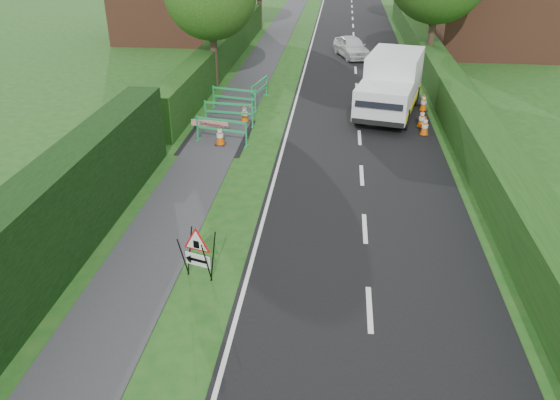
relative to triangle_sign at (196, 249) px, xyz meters
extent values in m
plane|color=#184C15|center=(1.51, -1.75, -0.81)|extent=(120.00, 120.00, 0.00)
cube|color=black|center=(4.01, 33.25, -0.81)|extent=(6.00, 90.00, 0.02)
cube|color=#2D2D30|center=(-1.49, 33.25, -0.81)|extent=(2.00, 90.00, 0.02)
cube|color=black|center=(-3.49, -1.75, -0.81)|extent=(1.10, 18.00, 2.50)
cube|color=#14380F|center=(-3.49, 20.25, -0.81)|extent=(1.00, 24.00, 1.80)
cube|color=#14380F|center=(8.01, 14.25, -0.81)|extent=(1.20, 50.00, 1.50)
cube|color=brown|center=(12.51, 26.25, 1.94)|extent=(7.00, 7.00, 5.50)
cylinder|color=#2D2116|center=(-3.09, 16.25, 0.50)|extent=(0.36, 0.36, 2.62)
cylinder|color=#2D2116|center=(7.91, 20.25, 0.68)|extent=(0.36, 0.36, 2.97)
cylinder|color=#2D2116|center=(-3.09, 32.25, 0.59)|extent=(0.36, 0.36, 2.80)
cylinder|color=#2D2116|center=(7.91, 36.25, 0.41)|extent=(0.36, 0.36, 2.45)
cylinder|color=black|center=(-0.30, -0.04, -0.21)|extent=(0.13, 0.35, 1.17)
cylinder|color=black|center=(-0.22, 0.24, -0.21)|extent=(0.13, 0.35, 1.17)
cylinder|color=black|center=(0.30, -0.23, -0.21)|extent=(0.13, 0.35, 1.17)
cylinder|color=black|center=(0.39, 0.05, -0.21)|extent=(0.13, 0.35, 1.17)
cube|color=white|center=(0.04, -0.01, -0.29)|extent=(0.63, 0.21, 0.31)
cube|color=black|center=(0.03, -0.03, -0.29)|extent=(0.45, 0.15, 0.07)
cone|color=black|center=(-0.21, 0.04, -0.29)|extent=(0.20, 0.22, 0.19)
cube|color=black|center=(0.03, -0.03, 0.15)|extent=(0.14, 0.05, 0.19)
cube|color=silver|center=(5.50, 13.67, 0.64)|extent=(2.80, 3.77, 2.03)
cube|color=silver|center=(4.92, 11.17, 0.25)|extent=(2.54, 2.60, 1.24)
cube|color=black|center=(4.69, 10.14, 0.55)|extent=(1.86, 0.65, 0.57)
cube|color=yellow|center=(4.24, 12.95, -0.16)|extent=(1.18, 5.07, 0.25)
cube|color=yellow|center=(6.31, 12.47, -0.16)|extent=(1.18, 5.07, 0.25)
cube|color=black|center=(4.69, 10.15, -0.31)|extent=(2.04, 0.58, 0.21)
cylinder|color=black|center=(3.99, 11.33, -0.39)|extent=(0.43, 0.88, 0.84)
cylinder|color=black|center=(5.83, 10.90, -0.39)|extent=(0.43, 0.88, 0.84)
cylinder|color=black|center=(4.75, 14.63, -0.39)|extent=(0.43, 0.88, 0.84)
cylinder|color=black|center=(6.59, 14.20, -0.39)|extent=(0.43, 0.88, 0.84)
cube|color=black|center=(6.54, 10.33, -0.79)|extent=(0.38, 0.38, 0.04)
cone|color=#E45407|center=(6.54, 10.33, -0.40)|extent=(0.32, 0.32, 0.75)
cylinder|color=white|center=(6.54, 10.33, -0.43)|extent=(0.25, 0.25, 0.14)
cylinder|color=white|center=(6.54, 10.33, -0.25)|extent=(0.17, 0.17, 0.10)
cube|color=black|center=(6.53, 11.23, -0.79)|extent=(0.38, 0.38, 0.04)
cone|color=#E45407|center=(6.53, 11.23, -0.40)|extent=(0.32, 0.32, 0.75)
cylinder|color=white|center=(6.53, 11.23, -0.43)|extent=(0.25, 0.25, 0.14)
cylinder|color=white|center=(6.53, 11.23, -0.25)|extent=(0.17, 0.17, 0.10)
cube|color=black|center=(6.87, 13.44, -0.79)|extent=(0.38, 0.38, 0.04)
cone|color=#E45407|center=(6.87, 13.44, -0.40)|extent=(0.32, 0.32, 0.75)
cylinder|color=white|center=(6.87, 13.44, -0.43)|extent=(0.25, 0.25, 0.14)
cylinder|color=white|center=(6.87, 13.44, -0.25)|extent=(0.17, 0.17, 0.10)
cube|color=black|center=(-1.21, 8.44, -0.79)|extent=(0.38, 0.38, 0.04)
cone|color=#E45407|center=(-1.21, 8.44, -0.40)|extent=(0.32, 0.32, 0.75)
cylinder|color=white|center=(-1.21, 8.44, -0.43)|extent=(0.25, 0.25, 0.14)
cylinder|color=white|center=(-1.21, 8.44, -0.25)|extent=(0.17, 0.17, 0.10)
cube|color=black|center=(-0.72, 11.05, -0.79)|extent=(0.38, 0.38, 0.04)
cone|color=#E45407|center=(-0.72, 11.05, -0.40)|extent=(0.32, 0.32, 0.75)
cylinder|color=white|center=(-0.72, 11.05, -0.43)|extent=(0.25, 0.25, 0.14)
cylinder|color=white|center=(-0.72, 11.05, -0.25)|extent=(0.17, 0.17, 0.10)
cube|color=#1B964C|center=(-2.16, 8.82, -0.31)|extent=(0.06, 0.06, 1.00)
cube|color=#1B964C|center=(-0.20, 8.38, -0.31)|extent=(0.06, 0.06, 1.00)
cube|color=#1B964C|center=(-1.18, 8.60, 0.11)|extent=(1.96, 0.49, 0.08)
cube|color=#1B964C|center=(-1.18, 8.60, -0.26)|extent=(1.96, 0.49, 0.08)
cube|color=#1B964C|center=(-2.16, 8.82, -0.79)|extent=(0.14, 0.35, 0.04)
cube|color=#1B964C|center=(-0.20, 8.38, -0.79)|extent=(0.14, 0.35, 0.04)
cube|color=#1B964C|center=(-2.29, 10.72, -0.31)|extent=(0.06, 0.06, 1.00)
cube|color=#1B964C|center=(-0.30, 10.50, -0.31)|extent=(0.06, 0.06, 1.00)
cube|color=#1B964C|center=(-1.29, 10.61, 0.11)|extent=(1.99, 0.27, 0.08)
cube|color=#1B964C|center=(-1.29, 10.61, -0.26)|extent=(1.99, 0.27, 0.08)
cube|color=#1B964C|center=(-2.29, 10.72, -0.79)|extent=(0.10, 0.35, 0.04)
cube|color=#1B964C|center=(-0.30, 10.50, -0.79)|extent=(0.10, 0.35, 0.04)
cube|color=#1B964C|center=(-2.42, 12.88, -0.31)|extent=(0.06, 0.06, 1.00)
cube|color=#1B964C|center=(-0.47, 12.43, -0.31)|extent=(0.06, 0.06, 1.00)
cube|color=#1B964C|center=(-1.44, 12.65, 0.11)|extent=(1.96, 0.50, 0.08)
cube|color=#1B964C|center=(-1.44, 12.65, -0.26)|extent=(1.96, 0.50, 0.08)
cube|color=#1B964C|center=(-2.42, 12.88, -0.79)|extent=(0.14, 0.35, 0.04)
cube|color=#1B964C|center=(-0.47, 12.43, -0.79)|extent=(0.14, 0.35, 0.04)
cube|color=#1B964C|center=(-0.69, 12.99, -0.31)|extent=(0.06, 0.06, 1.00)
cube|color=#1B964C|center=(-0.31, 14.95, -0.31)|extent=(0.06, 0.06, 1.00)
cube|color=#1B964C|center=(-0.50, 13.97, 0.11)|extent=(0.43, 1.97, 0.08)
cube|color=#1B964C|center=(-0.50, 13.97, -0.26)|extent=(0.43, 1.97, 0.08)
cube|color=#1B964C|center=(-0.69, 12.99, -0.79)|extent=(0.36, 0.13, 0.04)
cube|color=#1B964C|center=(-0.31, 14.95, -0.79)|extent=(0.36, 0.13, 0.04)
cube|color=red|center=(-1.85, 9.52, -0.81)|extent=(1.50, 0.18, 0.25)
imported|color=silver|center=(3.78, 23.56, -0.20)|extent=(2.54, 3.89, 1.23)
camera|label=1|loc=(3.09, -10.37, 6.83)|focal=35.00mm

